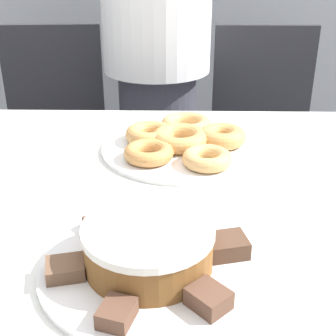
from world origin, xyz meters
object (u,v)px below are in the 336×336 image
plate_donuts (180,148)px  plate_cake (149,266)px  office_chair_right (263,154)px  frosted_cake (148,245)px  person_standing (157,56)px  office_chair_left (55,153)px

plate_donuts → plate_cake: bearing=-96.2°
office_chair_right → frosted_cake: office_chair_right is taller
office_chair_right → plate_cake: size_ratio=2.84×
person_standing → office_chair_left: 0.58m
frosted_cake → office_chair_left: bearing=111.4°
person_standing → plate_cake: (0.03, -1.09, -0.06)m
plate_cake → frosted_cake: (0.00, 0.00, 0.04)m
office_chair_left → frosted_cake: 1.28m
plate_cake → office_chair_right: bearing=71.6°
office_chair_right → frosted_cake: bearing=-107.9°
person_standing → plate_donuts: size_ratio=4.45×
plate_donuts → office_chair_left: bearing=125.0°
office_chair_right → frosted_cake: 1.26m
person_standing → frosted_cake: size_ratio=8.44×
person_standing → office_chair_right: size_ratio=1.75×
office_chair_right → plate_donuts: size_ratio=2.54×
office_chair_right → frosted_cake: size_ratio=4.82×
person_standing → plate_cake: person_standing is taller
plate_donuts → office_chair_right: bearing=64.7°
office_chair_right → plate_cake: (-0.38, -1.14, 0.33)m
plate_cake → plate_donuts: bearing=83.8°
plate_donuts → frosted_cake: 0.44m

